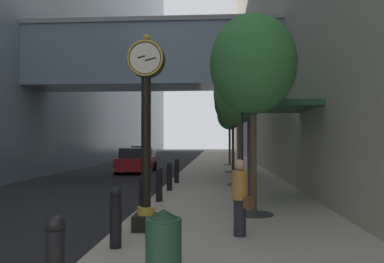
{
  "coord_description": "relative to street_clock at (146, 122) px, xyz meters",
  "views": [
    {
      "loc": [
        2.35,
        -2.02,
        2.19
      ],
      "look_at": [
        0.85,
        20.51,
        2.65
      ],
      "focal_mm": 35.85,
      "sensor_mm": 36.0,
      "label": 1
    }
  ],
  "objects": [
    {
      "name": "ground_plane",
      "position": [
        -0.73,
        20.46,
        -2.58
      ],
      "size": [
        110.0,
        110.0,
        0.0
      ],
      "primitive_type": "plane",
      "color": "black",
      "rests_on": "ground"
    },
    {
      "name": "sidewalk_right",
      "position": [
        2.09,
        23.46,
        -2.51
      ],
      "size": [
        5.65,
        80.0,
        0.14
      ],
      "primitive_type": "cube",
      "color": "#ADA593",
      "rests_on": "ground"
    },
    {
      "name": "building_block_right",
      "position": [
        9.42,
        23.46,
        10.71
      ],
      "size": [
        9.0,
        80.0,
        26.57
      ],
      "color": "#A89E89",
      "rests_on": "ground"
    },
    {
      "name": "street_clock",
      "position": [
        0.0,
        0.0,
        0.0
      ],
      "size": [
        0.84,
        0.55,
        4.44
      ],
      "color": "black",
      "rests_on": "sidewalk_right"
    },
    {
      "name": "bollard_nearest",
      "position": [
        -0.31,
        -4.11,
        -1.84
      ],
      "size": [
        0.23,
        0.23,
        1.15
      ],
      "color": "black",
      "rests_on": "sidewalk_right"
    },
    {
      "name": "bollard_second",
      "position": [
        -0.31,
        -1.41,
        -1.84
      ],
      "size": [
        0.23,
        0.23,
        1.15
      ],
      "color": "black",
      "rests_on": "sidewalk_right"
    },
    {
      "name": "bollard_third",
      "position": [
        -0.31,
        1.29,
        -1.84
      ],
      "size": [
        0.23,
        0.23,
        1.15
      ],
      "color": "black",
      "rests_on": "sidewalk_right"
    },
    {
      "name": "bollard_fourth",
      "position": [
        -0.31,
        3.99,
        -1.84
      ],
      "size": [
        0.23,
        0.23,
        1.15
      ],
      "color": "black",
      "rests_on": "sidewalk_right"
    },
    {
      "name": "bollard_fifth",
      "position": [
        -0.31,
        6.69,
        -1.84
      ],
      "size": [
        0.23,
        0.23,
        1.15
      ],
      "color": "black",
      "rests_on": "sidewalk_right"
    },
    {
      "name": "bollard_sixth",
      "position": [
        -0.31,
        9.39,
        -1.84
      ],
      "size": [
        0.23,
        0.23,
        1.15
      ],
      "color": "black",
      "rests_on": "sidewalk_right"
    },
    {
      "name": "street_tree_near",
      "position": [
        2.59,
        2.01,
        1.67
      ],
      "size": [
        2.38,
        2.38,
        5.5
      ],
      "color": "#333335",
      "rests_on": "sidewalk_right"
    },
    {
      "name": "street_tree_mid_near",
      "position": [
        2.59,
        8.82,
        1.64
      ],
      "size": [
        2.32,
        2.32,
        5.43
      ],
      "color": "#333335",
      "rests_on": "sidewalk_right"
    },
    {
      "name": "street_tree_mid_far",
      "position": [
        2.59,
        15.63,
        1.84
      ],
      "size": [
        2.33,
        2.33,
        5.64
      ],
      "color": "#333335",
      "rests_on": "sidewalk_right"
    },
    {
      "name": "street_tree_far",
      "position": [
        2.59,
        22.44,
        1.51
      ],
      "size": [
        2.01,
        2.01,
        5.14
      ],
      "color": "#333335",
      "rests_on": "sidewalk_right"
    },
    {
      "name": "trash_bin",
      "position": [
        0.84,
        -3.11,
        -1.9
      ],
      "size": [
        0.53,
        0.53,
        1.05
      ],
      "color": "#234C33",
      "rests_on": "sidewalk_right"
    },
    {
      "name": "pedestrian_walking",
      "position": [
        2.09,
        -0.36,
        -1.59
      ],
      "size": [
        0.52,
        0.5,
        1.62
      ],
      "color": "#23232D",
      "rests_on": "sidewalk_right"
    },
    {
      "name": "storefront_awning",
      "position": [
        3.68,
        5.18,
        0.71
      ],
      "size": [
        2.4,
        3.6,
        3.3
      ],
      "color": "#235138",
      "rests_on": "sidewalk_right"
    },
    {
      "name": "car_white_near",
      "position": [
        -5.34,
        26.83,
        -1.8
      ],
      "size": [
        2.23,
        4.76,
        1.59
      ],
      "color": "silver",
      "rests_on": "ground"
    },
    {
      "name": "car_red_mid",
      "position": [
        -3.7,
        16.33,
        -1.78
      ],
      "size": [
        2.12,
        4.46,
        1.63
      ],
      "color": "#AD191E",
      "rests_on": "ground"
    }
  ]
}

